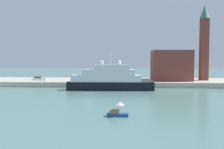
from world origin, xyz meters
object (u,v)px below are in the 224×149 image
Objects in this scene: large_yacht at (109,80)px; parked_car at (38,79)px; bell_tower at (204,40)px; small_motorboat at (118,111)px; harbor_building at (171,65)px; person_figure at (44,79)px; mooring_bollard at (86,81)px.

parked_car is (-28.00, 15.42, -0.86)m from large_yacht.
large_yacht is 0.97× the size of bell_tower.
large_yacht is at bearing -151.11° from bell_tower.
parked_car is at bearing -176.63° from bell_tower.
harbor_building is (18.26, 55.25, 6.48)m from small_motorboat.
large_yacht is 26.56m from person_figure.
bell_tower is (12.38, 0.08, 9.70)m from harbor_building.
large_yacht is at bearing -28.85° from parked_car.
large_yacht reaches higher than person_figure.
mooring_bollard is at bearing 105.62° from small_motorboat.
bell_tower is 61.11m from person_figure.
bell_tower is at bearing 28.89° from large_yacht.
harbor_building reaches higher than small_motorboat.
harbor_building is 50.62m from parked_car.
large_yacht is 41.91m from bell_tower.
harbor_building is at bearing -179.61° from bell_tower.
mooring_bollard is (19.44, -6.78, -0.30)m from parked_car.
small_motorboat is 0.26× the size of harbor_building.
harbor_building is at bearing 71.71° from small_motorboat.
harbor_building is at bearing 9.80° from person_figure.
small_motorboat is at bearing -108.29° from harbor_building.
parked_car is at bearing 151.15° from large_yacht.
large_yacht is 44.83× the size of mooring_bollard.
person_figure is (-58.79, -8.10, -14.55)m from bell_tower.
harbor_building is at bearing 4.10° from parked_car.
small_motorboat is 46.60m from mooring_bollard.
person_figure is at bearing 120.80° from small_motorboat.
large_yacht reaches higher than small_motorboat.
mooring_bollard is (-30.80, -10.38, -5.32)m from harbor_building.
person_figure is at bearing 171.40° from mooring_bollard.
person_figure is (-46.41, -8.02, -4.85)m from harbor_building.
small_motorboat is 2.18× the size of person_figure.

